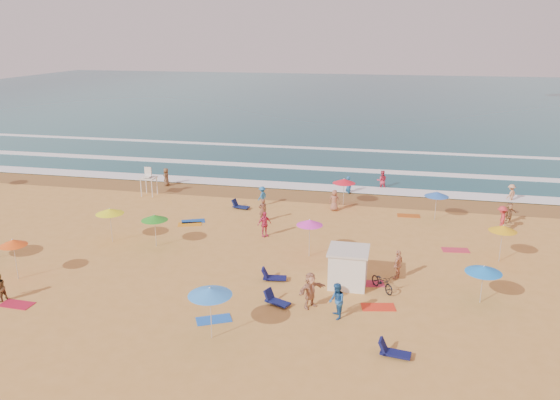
# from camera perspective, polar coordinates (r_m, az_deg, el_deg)

# --- Properties ---
(ground) EXTENTS (220.00, 220.00, 0.00)m
(ground) POSITION_cam_1_polar(r_m,az_deg,el_deg) (35.26, 0.36, -5.30)
(ground) COLOR gold
(ground) RESTS_ON ground
(ocean) EXTENTS (220.00, 140.00, 0.18)m
(ocean) POSITION_cam_1_polar(r_m,az_deg,el_deg) (116.87, 8.97, 10.33)
(ocean) COLOR #0C4756
(ocean) RESTS_ON ground
(wet_sand) EXTENTS (220.00, 220.00, 0.00)m
(wet_sand) POSITION_cam_1_polar(r_m,az_deg,el_deg) (46.87, 3.49, 0.43)
(wet_sand) COLOR olive
(wet_sand) RESTS_ON ground
(surf_foam) EXTENTS (200.00, 18.70, 0.05)m
(surf_foam) POSITION_cam_1_polar(r_m,az_deg,el_deg) (55.27, 4.90, 3.09)
(surf_foam) COLOR white
(surf_foam) RESTS_ON ground
(cabana) EXTENTS (2.00, 2.00, 2.00)m
(cabana) POSITION_cam_1_polar(r_m,az_deg,el_deg) (30.54, 7.13, -7.08)
(cabana) COLOR white
(cabana) RESTS_ON ground
(cabana_roof) EXTENTS (2.20, 2.20, 0.12)m
(cabana_roof) POSITION_cam_1_polar(r_m,az_deg,el_deg) (30.12, 7.20, -5.24)
(cabana_roof) COLOR silver
(cabana_roof) RESTS_ON cabana
(bicycle) EXTENTS (1.65, 1.87, 0.98)m
(bicycle) POSITION_cam_1_polar(r_m,az_deg,el_deg) (30.41, 10.64, -8.42)
(bicycle) COLOR black
(bicycle) RESTS_ON ground
(lifeguard_stand) EXTENTS (1.20, 1.20, 2.10)m
(lifeguard_stand) POSITION_cam_1_polar(r_m,az_deg,el_deg) (48.03, -13.54, 1.68)
(lifeguard_stand) COLOR white
(lifeguard_stand) RESTS_ON ground
(beach_umbrellas) EXTENTS (63.82, 30.10, 0.82)m
(beach_umbrellas) POSITION_cam_1_polar(r_m,az_deg,el_deg) (34.48, 2.59, -2.04)
(beach_umbrellas) COLOR red
(beach_umbrellas) RESTS_ON ground
(loungers) EXTENTS (38.42, 24.06, 0.34)m
(loungers) POSITION_cam_1_polar(r_m,az_deg,el_deg) (30.77, 0.86, -8.45)
(loungers) COLOR navy
(loungers) RESTS_ON ground
(towels) EXTENTS (26.30, 23.43, 0.03)m
(towels) POSITION_cam_1_polar(r_m,az_deg,el_deg) (33.30, -1.82, -6.68)
(towels) COLOR #B31632
(towels) RESTS_ON ground
(beachgoers) EXTENTS (36.12, 26.93, 2.14)m
(beachgoers) POSITION_cam_1_polar(r_m,az_deg,el_deg) (38.00, 5.89, -2.37)
(beachgoers) COLOR #E4A177
(beachgoers) RESTS_ON ground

